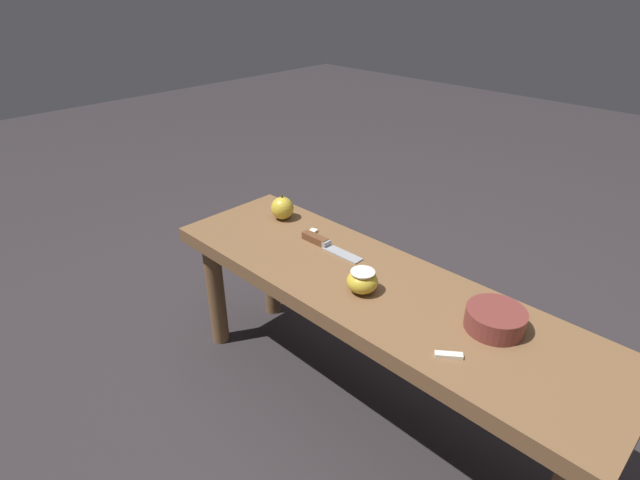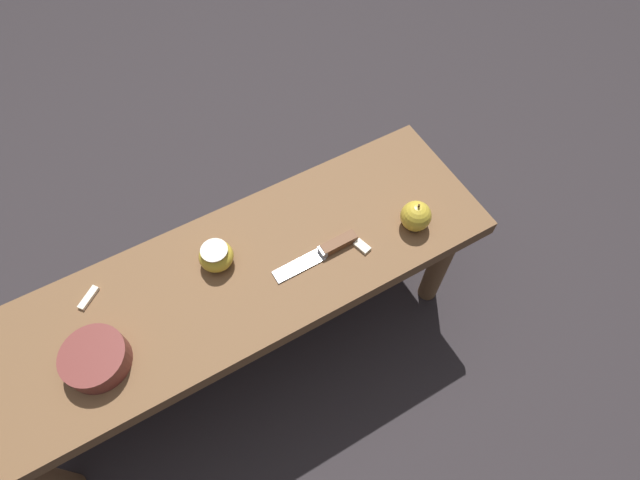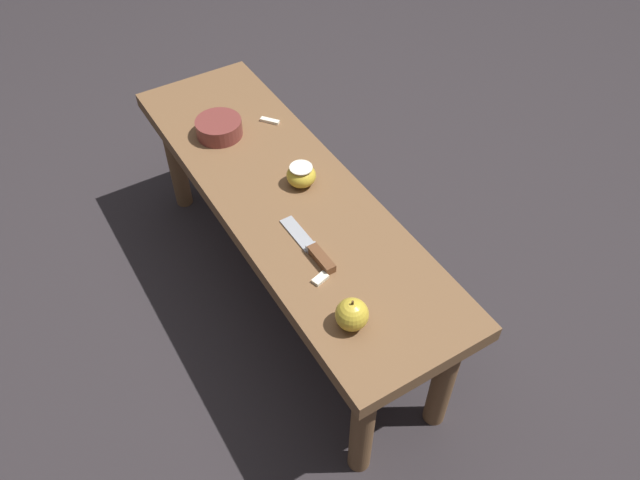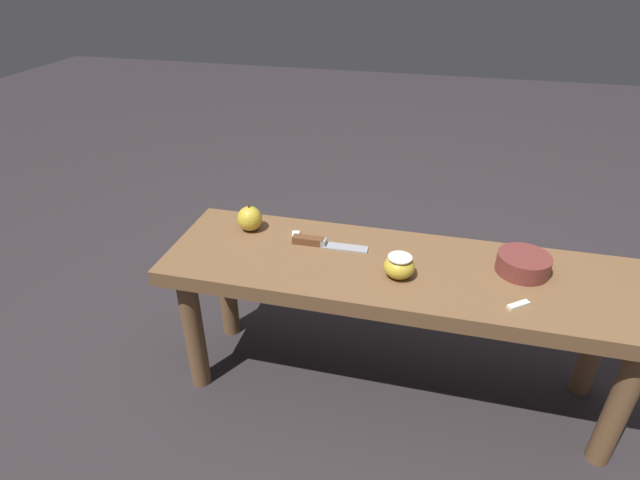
# 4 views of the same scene
# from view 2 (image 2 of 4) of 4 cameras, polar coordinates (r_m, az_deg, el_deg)

# --- Properties ---
(ground_plane) EXTENTS (8.00, 8.00, 0.00)m
(ground_plane) POSITION_cam_2_polar(r_m,az_deg,el_deg) (1.44, -7.94, -11.74)
(ground_plane) COLOR #2D282B
(wooden_bench) EXTENTS (1.17, 0.35, 0.41)m
(wooden_bench) POSITION_cam_2_polar(r_m,az_deg,el_deg) (1.12, -10.06, -5.82)
(wooden_bench) COLOR brown
(wooden_bench) RESTS_ON ground_plane
(knife) EXTENTS (0.20, 0.03, 0.02)m
(knife) POSITION_cam_2_polar(r_m,az_deg,el_deg) (1.07, 0.87, -1.11)
(knife) COLOR #9EA0A5
(knife) RESTS_ON wooden_bench
(apple_whole) EXTENTS (0.07, 0.07, 0.08)m
(apple_whole) POSITION_cam_2_polar(r_m,az_deg,el_deg) (1.11, 10.90, 2.70)
(apple_whole) COLOR gold
(apple_whole) RESTS_ON wooden_bench
(apple_cut) EXTENTS (0.07, 0.07, 0.05)m
(apple_cut) POSITION_cam_2_polar(r_m,az_deg,el_deg) (1.07, -11.62, -1.73)
(apple_cut) COLOR gold
(apple_cut) RESTS_ON wooden_bench
(apple_slice_near_knife) EXTENTS (0.05, 0.04, 0.01)m
(apple_slice_near_knife) POSITION_cam_2_polar(r_m,az_deg,el_deg) (1.13, -24.94, -6.00)
(apple_slice_near_knife) COLOR white
(apple_slice_near_knife) RESTS_ON wooden_bench
(apple_slice_center) EXTENTS (0.03, 0.04, 0.01)m
(apple_slice_center) POSITION_cam_2_polar(r_m,az_deg,el_deg) (1.09, 4.84, -0.73)
(apple_slice_center) COLOR white
(apple_slice_center) RESTS_ON wooden_bench
(bowl) EXTENTS (0.12, 0.12, 0.05)m
(bowl) POSITION_cam_2_polar(r_m,az_deg,el_deg) (1.05, -24.26, -12.26)
(bowl) COLOR brown
(bowl) RESTS_ON wooden_bench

